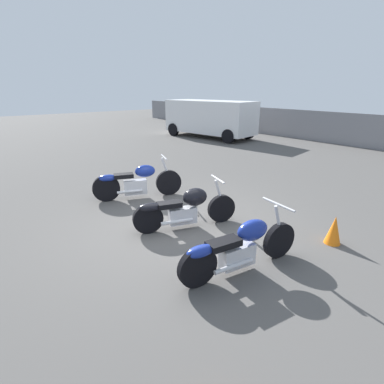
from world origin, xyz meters
name	(u,v)px	position (x,y,z in m)	size (l,w,h in m)	color
ground_plane	(176,227)	(0.00, 0.00, 0.00)	(60.00, 60.00, 0.00)	#514F4C
motorcycle_slot_0	(136,182)	(-1.96, 0.19, 0.43)	(0.96, 2.10, 1.02)	black
motorcycle_slot_1	(185,208)	(0.12, 0.12, 0.41)	(0.89, 2.03, 0.95)	black
motorcycle_slot_2	(240,247)	(1.84, -0.14, 0.41)	(0.66, 2.13, 0.96)	black
parked_van	(210,117)	(-8.16, 8.09, 1.11)	(5.31, 2.76, 1.97)	white
traffic_cone_far	(334,230)	(2.28, 1.80, 0.26)	(0.28, 0.28, 0.52)	orange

